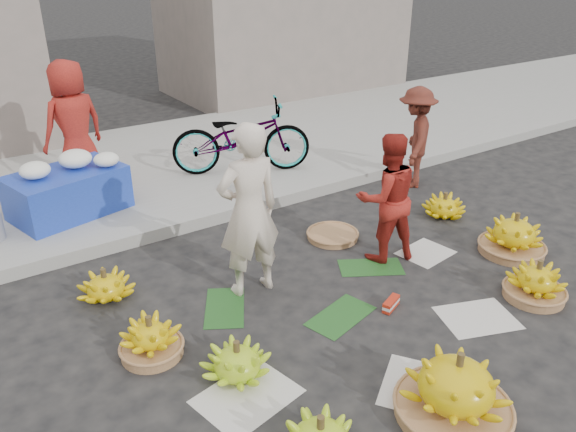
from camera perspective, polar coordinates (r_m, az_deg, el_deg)
ground at (r=5.31m, az=4.86°, el=-8.73°), size 80.00×80.00×0.00m
curb at (r=6.90m, az=-6.51°, el=0.36°), size 40.00×0.25×0.15m
sidewalk at (r=8.69m, az=-13.03°, el=5.12°), size 40.00×4.00×0.12m
newspaper_scatter at (r=4.84m, az=10.88°, el=-12.99°), size 3.20×1.80×0.00m
banana_leaves at (r=5.39m, az=2.69°, el=-8.06°), size 2.00×1.00×0.00m
banana_bunch_0 at (r=4.43m, az=-5.18°, el=-14.51°), size 0.63×0.63×0.32m
banana_bunch_2 at (r=4.21m, az=16.68°, el=-16.39°), size 0.91×0.91×0.53m
banana_bunch_3 at (r=5.76m, az=23.90°, el=-6.19°), size 0.58×0.58×0.40m
banana_bunch_4 at (r=6.49m, az=21.96°, el=-1.85°), size 0.76×0.76×0.47m
banana_bunch_5 at (r=7.15m, az=15.60°, el=0.97°), size 0.50×0.50×0.31m
banana_bunch_6 at (r=4.73m, az=-13.76°, el=-12.09°), size 0.53×0.53×0.37m
banana_bunch_7 at (r=5.55m, az=-18.06°, el=-6.75°), size 0.61×0.61×0.31m
basket_spare at (r=6.41m, az=4.55°, el=-1.99°), size 0.68×0.68×0.07m
incense_stack at (r=5.27m, az=10.43°, el=-8.75°), size 0.24×0.16×0.09m
vendor_cream at (r=5.10m, az=-4.00°, el=0.49°), size 0.63×0.44×1.66m
vendor_red at (r=5.82m, az=10.01°, el=1.83°), size 0.79×0.68×1.37m
man_striped at (r=7.83m, az=12.80°, el=7.77°), size 0.99×0.99×1.37m
flower_table at (r=7.11m, az=-21.44°, el=2.54°), size 1.42×1.08×0.73m
flower_vendor at (r=7.77m, az=-20.96°, el=8.61°), size 0.92×0.72×1.66m
bicycle at (r=7.90m, az=-4.76°, el=7.99°), size 1.40×2.03×1.01m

